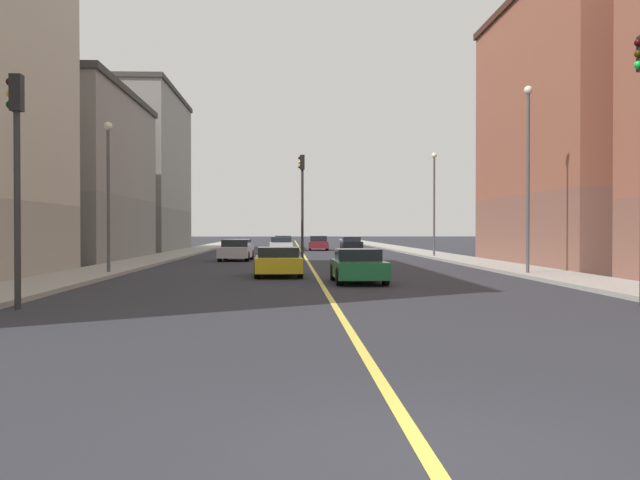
% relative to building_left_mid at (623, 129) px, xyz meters
% --- Properties ---
extents(ground_plane, '(400.00, 400.00, 0.00)m').
position_rel_building_left_mid_xyz_m(ground_plane, '(-16.94, -33.75, -7.38)').
color(ground_plane, '#2A2B32').
rests_on(ground_plane, ground).
extents(sidewalk_left, '(2.86, 168.00, 0.15)m').
position_rel_building_left_mid_xyz_m(sidewalk_left, '(-7.25, 15.25, -7.31)').
color(sidewalk_left, '#9E9B93').
rests_on(sidewalk_left, ground).
extents(sidewalk_right, '(2.86, 168.00, 0.15)m').
position_rel_building_left_mid_xyz_m(sidewalk_right, '(-26.62, 15.25, -7.31)').
color(sidewalk_right, '#9E9B93').
rests_on(sidewalk_right, ground).
extents(lane_center_stripe, '(0.16, 154.00, 0.01)m').
position_rel_building_left_mid_xyz_m(lane_center_stripe, '(-16.94, 15.25, -7.37)').
color(lane_center_stripe, '#E5D14C').
rests_on(lane_center_stripe, ground).
extents(building_left_mid, '(11.95, 18.01, 14.75)m').
position_rel_building_left_mid_xyz_m(building_left_mid, '(0.00, 0.00, 0.00)').
color(building_left_mid, brown).
rests_on(building_left_mid, ground).
extents(building_right_midblock, '(11.95, 17.88, 10.67)m').
position_rel_building_left_mid_xyz_m(building_right_midblock, '(-33.87, 8.09, -2.04)').
color(building_right_midblock, slate).
rests_on(building_right_midblock, ground).
extents(building_right_distant, '(11.95, 18.54, 14.27)m').
position_rel_building_left_mid_xyz_m(building_right_distant, '(-33.87, 28.59, -0.24)').
color(building_right_distant, slate).
rests_on(building_right_distant, ground).
extents(traffic_light_right_near, '(0.40, 0.32, 5.77)m').
position_rel_building_left_mid_xyz_m(traffic_light_right_near, '(-24.81, -21.34, -3.63)').
color(traffic_light_right_near, '#2D2D2D').
rests_on(traffic_light_right_near, ground).
extents(traffic_light_median_far, '(0.40, 0.32, 6.55)m').
position_rel_building_left_mid_xyz_m(traffic_light_median_far, '(-17.26, 6.39, -3.18)').
color(traffic_light_median_far, '#2D2D2D').
rests_on(traffic_light_median_far, ground).
extents(street_lamp_left_near, '(0.36, 0.36, 7.82)m').
position_rel_building_left_mid_xyz_m(street_lamp_left_near, '(-8.08, -8.96, -2.55)').
color(street_lamp_left_near, '#4C4C51').
rests_on(street_lamp_left_near, ground).
extents(street_lamp_right_near, '(0.36, 0.36, 6.39)m').
position_rel_building_left_mid_xyz_m(street_lamp_right_near, '(-25.79, -7.65, -3.30)').
color(street_lamp_right_near, '#4C4C51').
rests_on(street_lamp_right_near, ground).
extents(street_lamp_left_far, '(0.36, 0.36, 7.08)m').
position_rel_building_left_mid_xyz_m(street_lamp_left_far, '(-8.08, 11.35, -2.94)').
color(street_lamp_left_far, '#4C4C51').
rests_on(street_lamp_left_far, ground).
extents(car_green, '(1.90, 4.25, 1.25)m').
position_rel_building_left_mid_xyz_m(car_green, '(-15.56, -12.65, -6.77)').
color(car_green, '#1E6B38').
rests_on(car_green, ground).
extents(car_yellow, '(2.05, 4.46, 1.22)m').
position_rel_building_left_mid_xyz_m(car_yellow, '(-18.55, -8.65, -6.77)').
color(car_yellow, gold).
rests_on(car_yellow, ground).
extents(car_white, '(1.94, 4.27, 1.35)m').
position_rel_building_left_mid_xyz_m(car_white, '(-18.69, 21.67, -6.71)').
color(car_white, white).
rests_on(car_white, ground).
extents(car_black, '(1.97, 4.49, 1.26)m').
position_rel_building_left_mid_xyz_m(car_black, '(-12.10, 31.45, -6.76)').
color(car_black, black).
rests_on(car_black, ground).
extents(car_silver, '(2.06, 4.52, 1.32)m').
position_rel_building_left_mid_xyz_m(car_silver, '(-21.39, 7.42, -6.72)').
color(car_silver, silver).
rests_on(car_silver, ground).
extents(car_teal, '(1.92, 4.04, 1.34)m').
position_rel_building_left_mid_xyz_m(car_teal, '(-18.63, 32.76, -6.73)').
color(car_teal, '#196670').
rests_on(car_teal, ground).
extents(car_maroon, '(1.92, 4.47, 1.35)m').
position_rel_building_left_mid_xyz_m(car_maroon, '(-15.27, 30.41, -6.72)').
color(car_maroon, maroon).
rests_on(car_maroon, ground).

